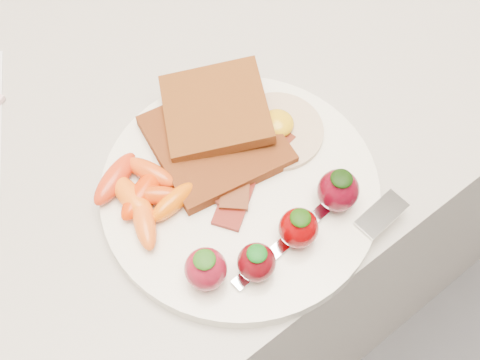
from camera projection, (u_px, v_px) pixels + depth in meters
counter at (190, 244)px, 1.06m from camera, size 2.00×0.60×0.90m
plate at (240, 190)px, 0.59m from camera, size 0.27×0.27×0.02m
toast_lower at (216, 140)px, 0.60m from camera, size 0.14×0.14×0.01m
toast_upper at (215, 109)px, 0.60m from camera, size 0.14×0.14×0.02m
fried_egg at (277, 129)px, 0.61m from camera, size 0.12×0.12×0.02m
bacon_strips at (243, 168)px, 0.58m from camera, size 0.12×0.11×0.01m
baby_carrots at (142, 194)px, 0.56m from camera, size 0.09×0.11×0.02m
strawberries at (279, 233)px, 0.53m from camera, size 0.18×0.06×0.05m
fork at (330, 229)px, 0.55m from camera, size 0.18×0.06×0.00m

